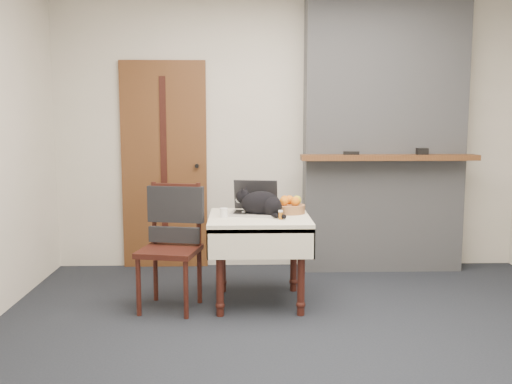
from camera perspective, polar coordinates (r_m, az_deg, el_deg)
ground at (r=3.87m, az=5.55°, el=-14.79°), size 4.50×4.50×0.00m
room_shell at (r=4.05m, az=5.06°, el=11.68°), size 4.52×4.01×2.61m
door at (r=5.60m, az=-9.15°, el=2.64°), size 0.82×0.10×2.00m
chimney at (r=5.57m, az=12.64°, el=5.59°), size 1.62×0.48×2.60m
side_table at (r=4.47m, az=0.33°, el=-3.83°), size 0.78×0.78×0.70m
laptop at (r=4.54m, az=-0.18°, el=-1.37°), size 0.40×0.35×0.26m
cat at (r=4.44m, az=0.57°, el=-1.19°), size 0.40×0.34×0.22m
cream_jar at (r=4.39m, az=-3.24°, el=-2.08°), size 0.06×0.06×0.07m
pill_bottle at (r=4.30m, az=2.47°, el=-2.28°), size 0.03×0.03×0.07m
fruit_basket at (r=4.58m, az=3.41°, el=-1.43°), size 0.24×0.24×0.14m
desk_clutter at (r=4.51m, az=2.71°, el=-2.24°), size 0.10×0.11×0.01m
chair at (r=4.46m, az=-8.30°, el=-3.60°), size 0.51×0.50×0.96m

